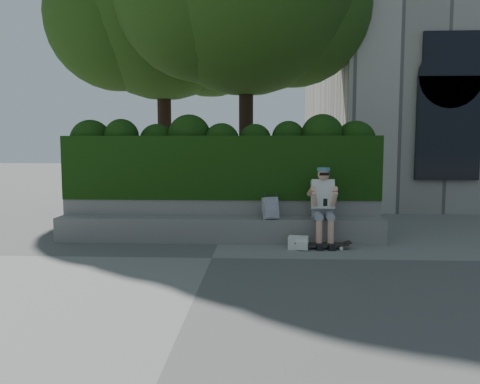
{
  "coord_description": "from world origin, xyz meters",
  "views": [
    {
      "loc": [
        0.77,
        -7.2,
        1.76
      ],
      "look_at": [
        0.4,
        1.0,
        0.95
      ],
      "focal_mm": 35.0,
      "sensor_mm": 36.0,
      "label": 1
    }
  ],
  "objects_px": {
    "person": "(323,203)",
    "skateboard": "(322,245)",
    "backpack_plaid": "(270,208)",
    "backpack_ground": "(298,243)"
  },
  "relations": [
    {
      "from": "person",
      "to": "skateboard",
      "type": "bearing_deg",
      "value": -97.48
    },
    {
      "from": "person",
      "to": "backpack_plaid",
      "type": "distance_m",
      "value": 0.94
    },
    {
      "from": "person",
      "to": "backpack_plaid",
      "type": "bearing_deg",
      "value": 174.97
    },
    {
      "from": "skateboard",
      "to": "backpack_plaid",
      "type": "bearing_deg",
      "value": 152.14
    },
    {
      "from": "backpack_plaid",
      "to": "backpack_ground",
      "type": "xyz_separation_m",
      "value": [
        0.47,
        -0.43,
        -0.54
      ]
    },
    {
      "from": "person",
      "to": "skateboard",
      "type": "height_order",
      "value": "person"
    },
    {
      "from": "backpack_ground",
      "to": "backpack_plaid",
      "type": "bearing_deg",
      "value": 146.59
    },
    {
      "from": "skateboard",
      "to": "backpack_ground",
      "type": "bearing_deg",
      "value": 179.87
    },
    {
      "from": "skateboard",
      "to": "backpack_ground",
      "type": "distance_m",
      "value": 0.41
    },
    {
      "from": "person",
      "to": "skateboard",
      "type": "relative_size",
      "value": 1.57
    }
  ]
}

